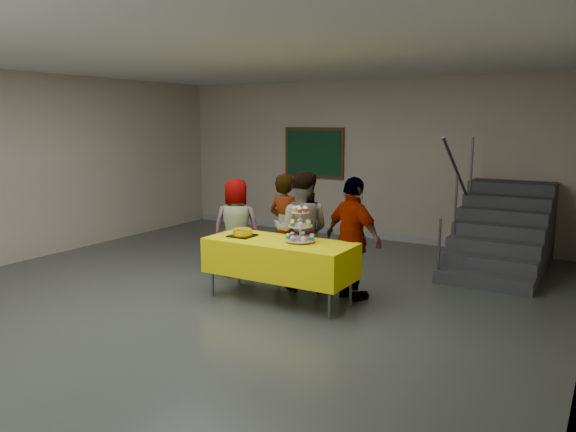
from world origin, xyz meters
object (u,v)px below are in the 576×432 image
(schoolchild_d, at_px, (353,239))
(staircase, at_px, (503,235))
(cupcake_stand, at_px, (300,227))
(schoolchild_c, at_px, (301,231))
(noticeboard, at_px, (314,153))
(bake_table, at_px, (280,257))
(schoolchild_a, at_px, (236,227))
(schoolchild_b, at_px, (286,228))
(bear_cake, at_px, (242,232))

(schoolchild_d, xyz_separation_m, staircase, (1.32, 2.74, -0.29))
(cupcake_stand, distance_m, staircase, 3.71)
(cupcake_stand, relative_size, schoolchild_c, 0.28)
(noticeboard, bearing_deg, staircase, -12.43)
(bake_table, xyz_separation_m, cupcake_stand, (0.26, 0.05, 0.40))
(cupcake_stand, height_order, noticeboard, noticeboard)
(bake_table, xyz_separation_m, schoolchild_a, (-1.16, 0.69, 0.15))
(cupcake_stand, bearing_deg, noticeboard, 116.03)
(schoolchild_b, relative_size, schoolchild_c, 0.96)
(bear_cake, relative_size, schoolchild_c, 0.23)
(bake_table, distance_m, cupcake_stand, 0.48)
(bear_cake, bearing_deg, cupcake_stand, 5.63)
(cupcake_stand, distance_m, bear_cake, 0.82)
(bake_table, relative_size, schoolchild_d, 1.21)
(cupcake_stand, height_order, schoolchild_c, schoolchild_c)
(cupcake_stand, bearing_deg, staircase, 60.39)
(noticeboard, bearing_deg, cupcake_stand, -63.97)
(bear_cake, distance_m, schoolchild_d, 1.41)
(schoolchild_a, relative_size, schoolchild_d, 0.91)
(cupcake_stand, bearing_deg, schoolchild_c, 117.82)
(schoolchild_b, relative_size, staircase, 0.63)
(cupcake_stand, distance_m, schoolchild_d, 0.70)
(bake_table, relative_size, staircase, 0.78)
(schoolchild_c, distance_m, noticeboard, 4.00)
(schoolchild_c, bearing_deg, schoolchild_a, -24.74)
(schoolchild_d, relative_size, noticeboard, 1.20)
(schoolchild_a, xyz_separation_m, schoolchild_d, (1.92, -0.17, 0.07))
(cupcake_stand, height_order, staircase, staircase)
(bake_table, bearing_deg, schoolchild_d, 34.54)
(staircase, bearing_deg, schoolchild_b, -135.07)
(cupcake_stand, xyz_separation_m, schoolchild_a, (-1.42, 0.64, -0.24))
(noticeboard, bearing_deg, bake_table, -67.31)
(bake_table, relative_size, schoolchild_a, 1.33)
(schoolchild_d, xyz_separation_m, noticeboard, (-2.47, 3.57, 0.82))
(schoolchild_b, distance_m, schoolchild_c, 0.45)
(bear_cake, height_order, schoolchild_d, schoolchild_d)
(schoolchild_b, bearing_deg, noticeboard, -58.54)
(schoolchild_c, relative_size, noticeboard, 1.22)
(bake_table, distance_m, schoolchild_c, 0.61)
(staircase, bearing_deg, cupcake_stand, -119.61)
(schoolchild_d, distance_m, staircase, 3.05)
(bake_table, bearing_deg, schoolchild_c, 90.79)
(bake_table, height_order, schoolchild_a, schoolchild_a)
(schoolchild_a, relative_size, staircase, 0.59)
(schoolchild_b, relative_size, schoolchild_d, 0.98)
(bake_table, distance_m, bear_cake, 0.61)
(staircase, xyz_separation_m, noticeboard, (-3.79, 0.84, 1.11))
(schoolchild_a, bearing_deg, schoolchild_b, 164.10)
(schoolchild_c, height_order, staircase, staircase)
(staircase, distance_m, noticeboard, 4.04)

